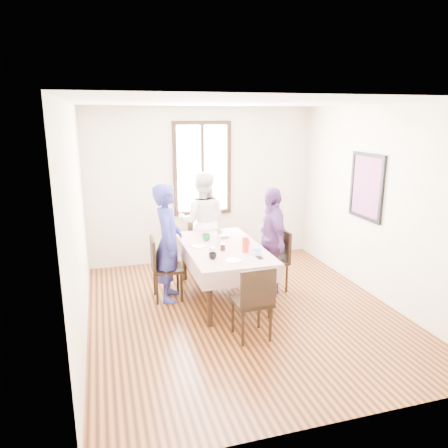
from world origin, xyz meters
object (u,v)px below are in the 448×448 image
(chair_left, at_px, (167,268))
(person_right, at_px, (271,240))
(person_far, at_px, (203,222))
(dining_table, at_px, (223,272))
(chair_far, at_px, (203,243))
(chair_near, at_px, (252,301))
(person_left, at_px, (168,243))
(chair_right, at_px, (272,261))

(chair_left, distance_m, person_right, 1.57)
(chair_left, bearing_deg, person_far, 144.09)
(dining_table, height_order, chair_left, chair_left)
(person_right, bearing_deg, person_far, -141.14)
(chair_far, bearing_deg, person_right, 120.38)
(person_right, bearing_deg, chair_left, -89.17)
(chair_near, bearing_deg, person_left, 116.91)
(person_far, bearing_deg, person_left, 69.97)
(chair_near, relative_size, person_far, 0.55)
(dining_table, distance_m, chair_left, 0.80)
(person_right, bearing_deg, person_left, -89.22)
(chair_far, xyz_separation_m, chair_near, (-0.00, -2.39, 0.00))
(chair_left, distance_m, chair_right, 1.55)
(chair_far, bearing_deg, chair_left, 50.05)
(person_far, bearing_deg, person_right, 140.65)
(chair_left, relative_size, person_right, 0.58)
(chair_right, bearing_deg, chair_near, 147.72)
(chair_left, bearing_deg, person_left, 91.55)
(dining_table, bearing_deg, person_right, 4.12)
(dining_table, relative_size, chair_near, 1.91)
(chair_right, distance_m, person_left, 1.58)
(chair_right, xyz_separation_m, person_far, (-0.77, 1.12, 0.38))
(chair_left, xyz_separation_m, chair_right, (1.55, -0.11, 0.00))
(chair_far, height_order, person_left, person_left)
(chair_far, bearing_deg, dining_table, 86.93)
(person_far, xyz_separation_m, person_right, (0.75, -1.12, -0.05))
(chair_near, distance_m, person_far, 2.40)
(person_left, xyz_separation_m, person_far, (0.75, 1.01, 0.00))
(dining_table, xyz_separation_m, person_left, (-0.75, 0.16, 0.46))
(chair_right, height_order, person_right, person_right)
(person_left, bearing_deg, dining_table, -88.83)
(dining_table, xyz_separation_m, person_far, (0.00, 1.17, 0.46))
(person_left, bearing_deg, chair_right, -80.70)
(chair_right, relative_size, person_far, 0.55)
(person_far, bearing_deg, chair_right, 141.37)
(chair_right, height_order, person_left, person_left)
(chair_right, bearing_deg, person_far, 34.19)
(chair_near, bearing_deg, person_right, 56.79)
(chair_left, bearing_deg, person_right, 87.48)
(dining_table, xyz_separation_m, person_right, (0.75, 0.05, 0.40))
(chair_far, xyz_separation_m, person_right, (0.75, -1.14, 0.32))
(dining_table, xyz_separation_m, chair_far, (0.00, 1.19, 0.08))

